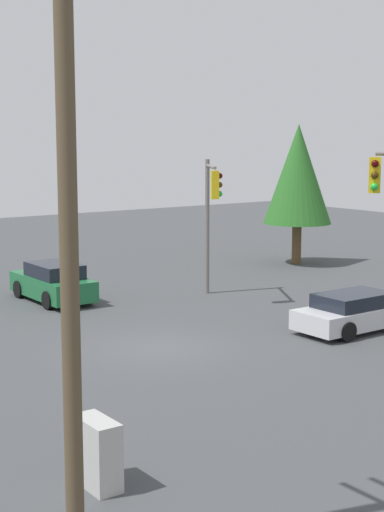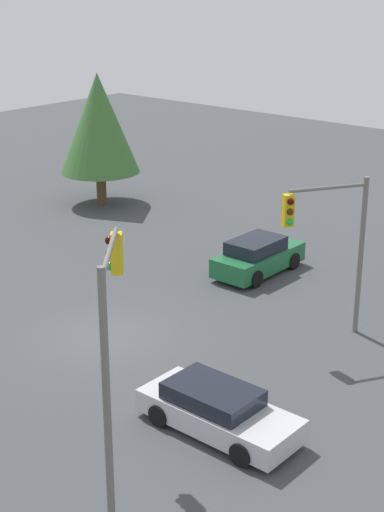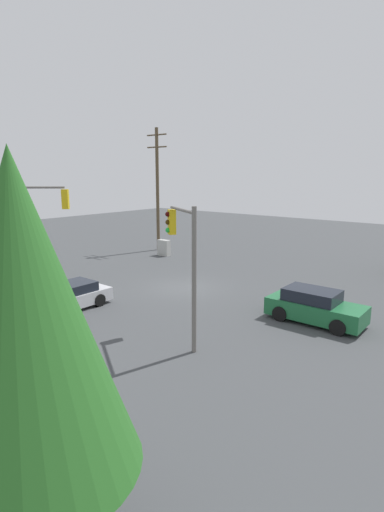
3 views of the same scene
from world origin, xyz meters
TOP-DOWN VIEW (x-y plane):
  - ground_plane at (0.00, 0.00)m, footprint 80.00×80.00m
  - sedan_green at (8.26, -0.49)m, footprint 4.30×1.92m
  - sedan_silver at (-2.04, -6.63)m, footprint 1.96×4.58m
  - traffic_signal_cross at (4.91, -5.76)m, footprint 2.68×1.73m
  - utility_pole_tall at (-9.58, 7.84)m, footprint 2.20×0.28m
  - electrical_cabinet at (-7.43, 6.27)m, footprint 1.07×0.51m
  - tree_right at (9.35, -14.67)m, footprint 3.44×3.44m

SIDE VIEW (x-z plane):
  - ground_plane at x=0.00m, z-range 0.00..0.00m
  - sedan_silver at x=-2.04m, z-range -0.02..1.27m
  - electrical_cabinet at x=-7.43m, z-range 0.00..1.31m
  - sedan_green at x=8.26m, z-range -0.03..1.50m
  - traffic_signal_cross at x=4.91m, z-range 1.00..6.54m
  - tree_right at x=9.35m, z-range 1.02..8.10m
  - utility_pole_tall at x=-9.58m, z-range 0.30..10.77m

